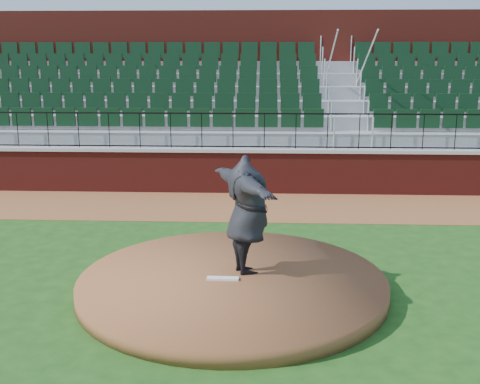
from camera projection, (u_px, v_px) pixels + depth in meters
The scene contains 10 objects.
ground at pixel (236, 283), 10.23m from camera, with size 90.00×90.00×0.00m, color #1B4614.
warning_track at pixel (247, 206), 15.48m from camera, with size 34.00×3.20×0.01m, color brown.
field_wall at pixel (249, 172), 16.90m from camera, with size 34.00×0.35×1.20m, color maroon.
wall_cap at pixel (249, 150), 16.75m from camera, with size 34.00×0.45×0.10m, color #B7B7B7.
wall_railing at pixel (249, 131), 16.62m from camera, with size 34.00×0.05×1.00m, color black, non-canonical shape.
seating_stands at pixel (251, 105), 19.16m from camera, with size 34.00×5.10×4.60m, color gray, non-canonical shape.
concourse_wall at pixel (253, 87), 21.78m from camera, with size 34.00×0.50×5.50m, color maroon.
pitchers_mound at pixel (232, 283), 9.90m from camera, with size 5.21×5.21×0.25m, color brown.
pitching_rubber at pixel (223, 278), 9.73m from camera, with size 0.53×0.13×0.04m, color white.
pitcher at pixel (247, 215), 9.84m from camera, with size 2.53×0.69×2.06m, color black.
Camera 1 is at (0.50, -9.57, 3.90)m, focal length 43.58 mm.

